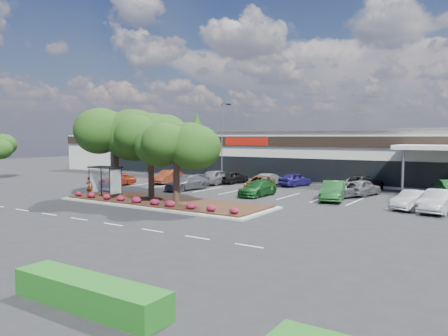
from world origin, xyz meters
The scene contains 29 objects.
ground centered at (0.00, 0.00, 0.00)m, with size 160.00×160.00×0.00m, color black.
retail_store centered at (0.06, 33.91, 3.15)m, with size 80.40×25.20×6.25m.
landscape_island centered at (-2.00, 4.00, 0.12)m, with size 18.00×6.00×0.26m.
lane_markings centered at (-0.14, 10.42, 0.01)m, with size 33.12×20.06×0.01m.
shrub_row centered at (-2.00, 1.90, 0.51)m, with size 17.00×0.80×0.50m, color maroon, non-canonical shape.
bus_shelter centered at (-7.50, 2.95, 2.31)m, with size 2.75×1.55×2.59m.
island_tree_west centered at (-8.00, 4.50, 4.21)m, with size 7.20×7.20×7.89m, color #15390C, non-canonical shape.
island_tree_mid centered at (-4.50, 5.20, 3.92)m, with size 6.60×6.60×7.32m, color #15390C, non-canonical shape.
island_tree_east centered at (-0.50, 3.70, 3.51)m, with size 5.80×5.80×6.50m, color #15390C, non-canonical shape.
hedge_south_east centered at (10.00, -13.50, 0.45)m, with size 6.00×1.30×0.90m, color #1F4E12.
conifer_north_west centered at (-30.00, 46.00, 5.00)m, with size 4.40×4.40×10.00m, color #15390C.
person_waiting centered at (-8.90, 2.29, 1.12)m, with size 0.63×0.41×1.73m, color #594C47.
light_pole centered at (-7.35, 20.64, 4.12)m, with size 1.43×0.61×9.33m.
car_0 centered at (-14.87, 11.06, 0.71)m, with size 1.67×4.15×1.41m, color maroon.
car_1 centered at (-11.80, 15.90, 0.75)m, with size 1.59×4.56×1.50m, color maroon.
car_2 centered at (-6.11, 12.18, 0.74)m, with size 2.07×5.10×1.48m, color #57565C.
car_3 centered at (0.36, 15.61, 0.72)m, with size 2.39×5.18×1.44m, color brown.
car_4 centered at (2.04, 12.15, 0.69)m, with size 1.94×4.77×1.38m, color #15481A.
car_5 centered at (8.84, 15.58, 0.68)m, with size 2.26×4.89×1.36m, color #56575D.
car_6 centered at (8.72, 13.18, 0.82)m, with size 1.73×4.97×1.64m, color #1F5624.
car_7 centered at (16.96, 11.66, 0.80)m, with size 1.70×4.88×1.61m, color #B8B8B8.
car_8 centered at (15.16, 12.01, 0.70)m, with size 1.47×4.22×1.39m, color #BEBEBE.
car_9 centered at (-13.28, 18.58, 0.71)m, with size 1.68×4.18×1.43m, color silver.
car_10 centered at (-5.41, 19.85, 0.73)m, with size 1.72×4.27×1.46m, color black.
car_11 centered at (-6.39, 18.08, 0.85)m, with size 2.00×4.97×1.69m, color slate.
car_12 centered at (-0.90, 20.25, 0.67)m, with size 1.41×4.04×1.33m, color #58565E.
car_13 centered at (1.70, 21.26, 0.73)m, with size 1.73×4.31×1.47m, color navy.
car_14 centered at (8.96, 21.14, 0.77)m, with size 2.56×5.55×1.54m, color black.
car_15 centered at (9.96, 17.56, 0.76)m, with size 1.79×4.45×1.52m, color slate.
Camera 1 is at (20.94, -22.45, 5.40)m, focal length 35.00 mm.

